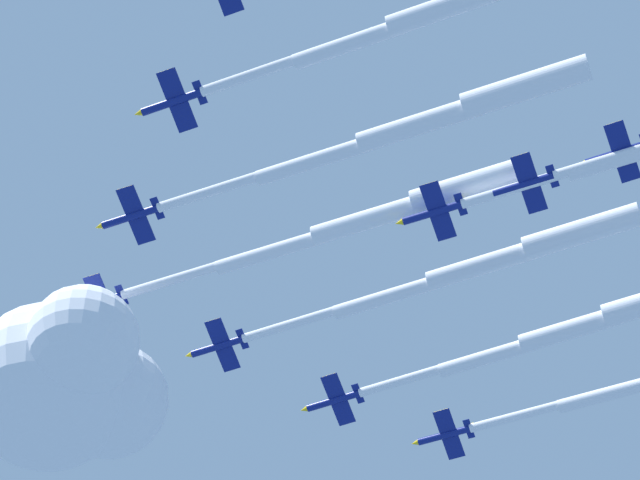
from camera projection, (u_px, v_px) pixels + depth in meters
The scene contains 6 objects.
jet_lead at pixel (374, 217), 210.84m from camera, with size 53.48×52.48×4.52m.
jet_port_inner at pixel (422, 122), 197.32m from camera, with size 52.44×51.61×4.48m.
jet_starboard_inner at pixel (487, 263), 215.89m from camera, with size 51.86×52.38×4.57m.
jet_port_mid at pixel (446, 6), 187.53m from camera, with size 46.99×47.05×4.55m.
jet_starboard_mid at pixel (570, 329), 219.90m from camera, with size 45.96×47.35×4.56m.
cloud_puff at pixel (46, 381), 216.78m from camera, with size 39.32×31.40×25.46m.
Camera 1 is at (-50.83, -120.46, 36.50)m, focal length 84.36 mm.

